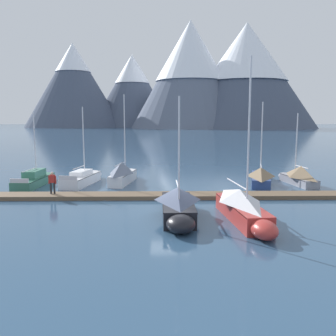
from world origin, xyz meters
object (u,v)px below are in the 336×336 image
sailboat_nearest_berth (36,179)px  sailboat_far_berth (243,207)px  sailboat_mid_dock_port (123,173)px  sailboat_mid_dock_starboard (178,205)px  sailboat_end_of_dock (298,175)px  person_on_dock (52,181)px  sailboat_outer_slip (261,175)px  sailboat_second_berth (84,178)px

sailboat_nearest_berth → sailboat_far_berth: size_ratio=0.74×
sailboat_mid_dock_port → sailboat_mid_dock_starboard: (4.56, -12.17, -0.13)m
sailboat_mid_dock_starboard → sailboat_end_of_dock: size_ratio=1.12×
person_on_dock → sailboat_nearest_berth: bearing=120.2°
sailboat_mid_dock_starboard → sailboat_outer_slip: (8.18, 11.66, -0.08)m
sailboat_nearest_berth → person_on_dock: 6.33m
sailboat_second_berth → sailboat_far_berth: size_ratio=0.77×
sailboat_second_berth → sailboat_far_berth: 17.45m
sailboat_second_berth → person_on_dock: (-1.04, -6.11, 0.73)m
sailboat_mid_dock_port → sailboat_end_of_dock: bearing=-3.8°
sailboat_second_berth → sailboat_outer_slip: size_ratio=0.95×
sailboat_nearest_berth → sailboat_outer_slip: (20.61, 0.33, 0.21)m
sailboat_outer_slip → sailboat_second_berth: bearing=178.8°
sailboat_nearest_berth → sailboat_mid_dock_port: 7.93m
sailboat_outer_slip → sailboat_mid_dock_starboard: bearing=-125.1°
sailboat_second_berth → sailboat_far_berth: sailboat_far_berth is taller
sailboat_mid_dock_port → person_on_dock: (-4.70, -6.28, 0.30)m
sailboat_second_berth → sailboat_end_of_dock: (19.73, -0.89, 0.30)m
sailboat_mid_dock_starboard → sailboat_far_berth: (3.80, -0.64, 0.01)m
sailboat_mid_dock_port → sailboat_outer_slip: (12.74, -0.51, -0.22)m
sailboat_mid_dock_port → sailboat_far_berth: (8.35, -12.81, -0.12)m
sailboat_far_berth → person_on_dock: size_ratio=5.52×
sailboat_mid_dock_port → person_on_dock: size_ratio=4.84×
sailboat_mid_dock_port → sailboat_end_of_dock: 16.09m
sailboat_second_berth → sailboat_nearest_berth: bearing=-170.9°
sailboat_outer_slip → sailboat_nearest_berth: bearing=-179.1°
sailboat_mid_dock_port → person_on_dock: bearing=-126.8°
sailboat_end_of_dock → person_on_dock: sailboat_end_of_dock is taller
person_on_dock → sailboat_far_berth: bearing=-26.6°
sailboat_mid_dock_starboard → sailboat_nearest_berth: bearing=137.7°
sailboat_far_berth → sailboat_end_of_dock: (7.70, 11.75, -0.01)m
sailboat_nearest_berth → sailboat_mid_dock_starboard: size_ratio=0.96×
sailboat_mid_dock_port → sailboat_end_of_dock: (16.06, -1.06, -0.13)m
sailboat_nearest_berth → sailboat_outer_slip: bearing=0.9°
sailboat_far_berth → sailboat_outer_slip: size_ratio=1.23×
sailboat_far_berth → sailboat_outer_slip: bearing=70.4°
sailboat_outer_slip → sailboat_mid_dock_port: bearing=177.7°
sailboat_mid_dock_starboard → sailboat_end_of_dock: bearing=44.0°
sailboat_second_berth → sailboat_mid_dock_port: sailboat_mid_dock_port is taller
sailboat_end_of_dock → person_on_dock: bearing=-165.9°
sailboat_mid_dock_port → sailboat_outer_slip: bearing=-2.3°
sailboat_nearest_berth → sailboat_far_berth: 20.16m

